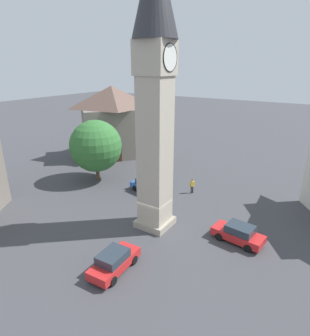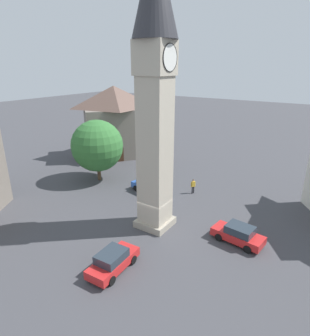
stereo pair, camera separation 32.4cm
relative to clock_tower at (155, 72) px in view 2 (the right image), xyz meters
The scene contains 8 objects.
ground_plane 13.07m from the clock_tower, 96.62° to the right, with size 200.00×200.00×0.00m, color #424247.
clock_tower is the anchor object (origin of this frame).
car_blue_kerb 14.00m from the clock_tower, behind, with size 4.21×1.97×1.53m.
car_silver_kerb 14.27m from the clock_tower, 78.32° to the right, with size 2.22×4.31×1.53m.
car_red_corner 14.25m from the clock_tower, 39.62° to the left, with size 2.49×4.38×1.53m.
pedestrian 14.45m from the clock_tower, ahead, with size 0.47×0.39×1.69m.
tree 15.52m from the clock_tower, 66.27° to the left, with size 6.25×6.25×7.52m.
building_hall_far 23.55m from the clock_tower, 49.60° to the left, with size 12.04×11.83×10.69m.
Camera 2 is at (-18.76, -12.40, 13.60)m, focal length 30.57 mm.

